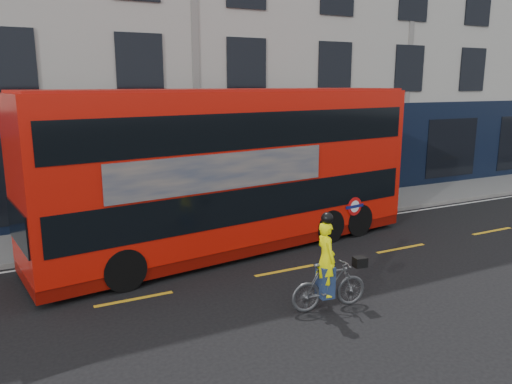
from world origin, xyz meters
TOP-DOWN VIEW (x-y plane):
  - ground at (0.00, 0.00)m, footprint 120.00×120.00m
  - pavement at (0.00, 6.50)m, footprint 60.00×3.00m
  - kerb at (0.00, 5.00)m, footprint 60.00×0.12m
  - building_terrace at (0.00, 12.94)m, footprint 50.00×10.07m
  - road_edge_line at (0.00, 4.70)m, footprint 58.00×0.10m
  - lane_dashes at (0.00, 1.50)m, footprint 58.00×0.12m
  - bus at (-0.43, 3.80)m, footprint 11.87×4.16m
  - cyclist at (-0.33, -0.90)m, footprint 1.83×0.70m

SIDE VIEW (x-z plane):
  - ground at x=0.00m, z-range 0.00..0.00m
  - road_edge_line at x=0.00m, z-range 0.00..0.01m
  - lane_dashes at x=0.00m, z-range 0.00..0.01m
  - pavement at x=0.00m, z-range 0.00..0.12m
  - kerb at x=0.00m, z-range 0.00..0.13m
  - cyclist at x=-0.33m, z-range -0.37..1.83m
  - bus at x=-0.43m, z-range 0.06..4.75m
  - building_terrace at x=0.00m, z-range -0.01..14.99m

